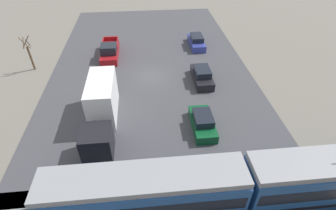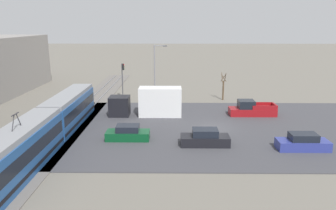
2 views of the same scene
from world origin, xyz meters
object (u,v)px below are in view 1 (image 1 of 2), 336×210
(box_truck, at_px, (101,107))
(sedan_car_2, at_px, (203,122))
(pickup_truck, at_px, (110,51))
(light_rail_tram, at_px, (245,185))
(street_tree, at_px, (30,55))
(sedan_car_1, at_px, (202,76))
(sedan_car_0, at_px, (196,42))

(box_truck, xyz_separation_m, sedan_car_2, (-8.77, 1.69, -1.05))
(pickup_truck, relative_size, sedan_car_2, 1.34)
(pickup_truck, xyz_separation_m, sedan_car_2, (-9.10, 14.39, -0.12))
(light_rail_tram, relative_size, street_tree, 6.01)
(light_rail_tram, distance_m, sedan_car_1, 14.89)
(light_rail_tram, distance_m, pickup_truck, 24.02)
(light_rail_tram, relative_size, sedan_car_0, 5.38)
(light_rail_tram, distance_m, street_tree, 27.26)
(box_truck, height_order, pickup_truck, box_truck)
(sedan_car_0, distance_m, sedan_car_1, 8.90)
(pickup_truck, bearing_deg, sedan_car_2, 122.30)
(pickup_truck, relative_size, street_tree, 1.38)
(sedan_car_0, distance_m, sedan_car_2, 16.54)
(pickup_truck, height_order, sedan_car_1, pickup_truck)
(sedan_car_2, bearing_deg, box_truck, 169.09)
(sedan_car_2, bearing_deg, sedan_car_0, 81.26)
(box_truck, relative_size, sedan_car_2, 2.08)
(pickup_truck, bearing_deg, street_tree, 14.07)
(sedan_car_0, relative_size, sedan_car_2, 1.08)
(box_truck, distance_m, sedan_car_1, 11.83)
(box_truck, relative_size, sedan_car_0, 1.92)
(street_tree, bearing_deg, pickup_truck, -165.93)
(light_rail_tram, bearing_deg, box_truck, -42.38)
(sedan_car_1, bearing_deg, box_truck, -150.38)
(street_tree, bearing_deg, light_rail_tram, 134.34)
(pickup_truck, distance_m, sedan_car_0, 11.78)
(pickup_truck, xyz_separation_m, street_tree, (8.85, 2.22, 1.10))
(box_truck, bearing_deg, light_rail_tram, 137.62)
(pickup_truck, height_order, sedan_car_0, pickup_truck)
(pickup_truck, xyz_separation_m, sedan_car_0, (-11.61, -1.96, -0.09))
(sedan_car_1, bearing_deg, light_rail_tram, -91.40)
(sedan_car_2, bearing_deg, pickup_truck, 122.30)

